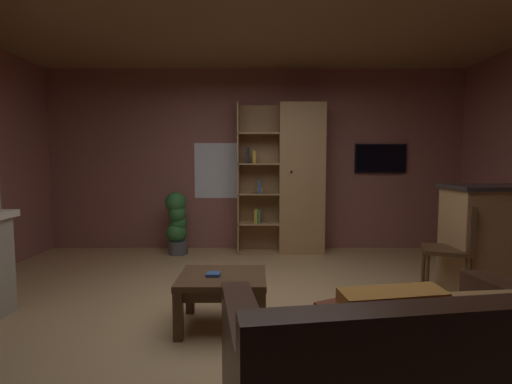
{
  "coord_description": "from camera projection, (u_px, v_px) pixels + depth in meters",
  "views": [
    {
      "loc": [
        0.01,
        -3.1,
        1.34
      ],
      "look_at": [
        0.0,
        0.4,
        1.05
      ],
      "focal_mm": 26.35,
      "sensor_mm": 36.0,
      "label": 1
    }
  ],
  "objects": [
    {
      "name": "table_book_0",
      "position": [
        214.0,
        274.0,
        3.01
      ],
      "size": [
        0.11,
        0.11,
        0.02
      ],
      "primitive_type": "cube",
      "rotation": [
        0.0,
        0.0,
        -0.02
      ],
      "color": "#2D4C8C",
      "rests_on": "coffee_table"
    },
    {
      "name": "wall_back",
      "position": [
        256.0,
        160.0,
        5.73
      ],
      "size": [
        6.39,
        0.06,
        2.72
      ],
      "primitive_type": "cube",
      "color": "#8E544C",
      "rests_on": "ground"
    },
    {
      "name": "coffee_table",
      "position": [
        223.0,
        285.0,
        3.04
      ],
      "size": [
        0.7,
        0.59,
        0.42
      ],
      "color": "#4C331E",
      "rests_on": "ground"
    },
    {
      "name": "floor",
      "position": [
        256.0,
        319.0,
        3.2
      ],
      "size": [
        6.27,
        5.23,
        0.02
      ],
      "primitive_type": "cube",
      "color": "tan",
      "rests_on": "ground"
    },
    {
      "name": "potted_floor_plant",
      "position": [
        177.0,
        222.0,
        5.39
      ],
      "size": [
        0.31,
        0.33,
        0.9
      ],
      "color": "#4C4C51",
      "rests_on": "ground"
    },
    {
      "name": "dining_chair",
      "position": [
        456.0,
        244.0,
        3.69
      ],
      "size": [
        0.53,
        0.53,
        0.92
      ],
      "color": "#4C331E",
      "rests_on": "ground"
    },
    {
      "name": "window_pane_back",
      "position": [
        218.0,
        171.0,
        5.71
      ],
      "size": [
        0.7,
        0.01,
        0.83
      ],
      "primitive_type": "cube",
      "color": "white"
    },
    {
      "name": "bookshelf_cabinet",
      "position": [
        296.0,
        180.0,
        5.48
      ],
      "size": [
        1.25,
        0.41,
        2.16
      ],
      "color": "#A87F51",
      "rests_on": "ground"
    },
    {
      "name": "wall_mounted_tv",
      "position": [
        381.0,
        158.0,
        5.66
      ],
      "size": [
        0.77,
        0.06,
        0.43
      ],
      "color": "black"
    }
  ]
}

